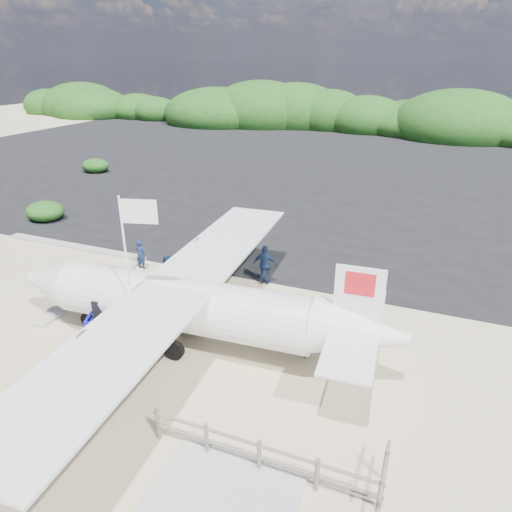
{
  "coord_description": "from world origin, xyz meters",
  "views": [
    {
      "loc": [
        9.11,
        -12.92,
        9.76
      ],
      "look_at": [
        2.09,
        4.47,
        1.53
      ],
      "focal_mm": 32.0,
      "sensor_mm": 36.0,
      "label": 1
    }
  ],
  "objects_px": {
    "signboard": "(288,353)",
    "crew_b": "(167,274)",
    "flagpole": "(138,356)",
    "crew_a": "(141,254)",
    "crew_c": "(265,265)",
    "baggage_cart": "(135,342)",
    "aircraft_small": "(254,152)"
  },
  "relations": [
    {
      "from": "flagpole",
      "to": "crew_a",
      "type": "relative_size",
      "value": 3.84
    },
    {
      "from": "signboard",
      "to": "crew_b",
      "type": "height_order",
      "value": "crew_b"
    },
    {
      "from": "flagpole",
      "to": "signboard",
      "type": "distance_m",
      "value": 5.34
    },
    {
      "from": "crew_b",
      "to": "crew_a",
      "type": "bearing_deg",
      "value": -51.22
    },
    {
      "from": "signboard",
      "to": "crew_c",
      "type": "distance_m",
      "value": 5.59
    },
    {
      "from": "flagpole",
      "to": "crew_b",
      "type": "distance_m",
      "value": 4.96
    },
    {
      "from": "signboard",
      "to": "crew_b",
      "type": "xyz_separation_m",
      "value": [
        -6.5,
        2.42,
        0.88
      ]
    },
    {
      "from": "baggage_cart",
      "to": "flagpole",
      "type": "bearing_deg",
      "value": -70.27
    },
    {
      "from": "signboard",
      "to": "crew_b",
      "type": "relative_size",
      "value": 0.84
    },
    {
      "from": "flagpole",
      "to": "crew_a",
      "type": "distance_m",
      "value": 7.51
    },
    {
      "from": "crew_b",
      "to": "aircraft_small",
      "type": "distance_m",
      "value": 33.0
    },
    {
      "from": "crew_b",
      "to": "signboard",
      "type": "bearing_deg",
      "value": 140.51
    },
    {
      "from": "baggage_cart",
      "to": "signboard",
      "type": "bearing_deg",
      "value": -7.25
    },
    {
      "from": "baggage_cart",
      "to": "signboard",
      "type": "relative_size",
      "value": 2.17
    },
    {
      "from": "aircraft_small",
      "to": "flagpole",
      "type": "bearing_deg",
      "value": 65.68
    },
    {
      "from": "crew_c",
      "to": "crew_a",
      "type": "bearing_deg",
      "value": 2.23
    },
    {
      "from": "baggage_cart",
      "to": "flagpole",
      "type": "distance_m",
      "value": 0.93
    },
    {
      "from": "baggage_cart",
      "to": "signboard",
      "type": "xyz_separation_m",
      "value": [
        5.5,
        1.49,
        0.0
      ]
    },
    {
      "from": "flagpole",
      "to": "crew_a",
      "type": "height_order",
      "value": "flagpole"
    },
    {
      "from": "flagpole",
      "to": "crew_a",
      "type": "bearing_deg",
      "value": 123.9
    },
    {
      "from": "crew_a",
      "to": "crew_b",
      "type": "xyz_separation_m",
      "value": [
        2.55,
        -1.6,
        0.11
      ]
    },
    {
      "from": "flagpole",
      "to": "crew_c",
      "type": "relative_size",
      "value": 3.09
    },
    {
      "from": "signboard",
      "to": "crew_c",
      "type": "height_order",
      "value": "crew_c"
    },
    {
      "from": "flagpole",
      "to": "aircraft_small",
      "type": "bearing_deg",
      "value": 105.94
    },
    {
      "from": "baggage_cart",
      "to": "signboard",
      "type": "distance_m",
      "value": 5.7
    },
    {
      "from": "signboard",
      "to": "crew_c",
      "type": "relative_size",
      "value": 0.78
    },
    {
      "from": "crew_a",
      "to": "crew_c",
      "type": "xyz_separation_m",
      "value": [
        6.32,
        0.76,
        0.19
      ]
    },
    {
      "from": "flagpole",
      "to": "crew_c",
      "type": "height_order",
      "value": "flagpole"
    },
    {
      "from": "aircraft_small",
      "to": "crew_c",
      "type": "bearing_deg",
      "value": 72.82
    },
    {
      "from": "crew_a",
      "to": "crew_b",
      "type": "relative_size",
      "value": 0.87
    },
    {
      "from": "crew_a",
      "to": "aircraft_small",
      "type": "bearing_deg",
      "value": -77.24
    },
    {
      "from": "flagpole",
      "to": "crew_b",
      "type": "height_order",
      "value": "flagpole"
    }
  ]
}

